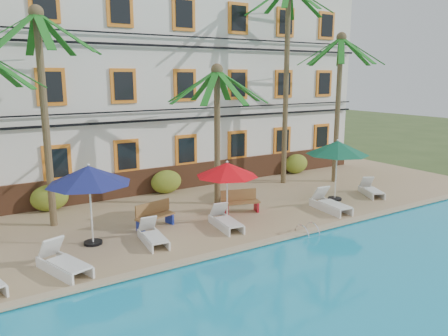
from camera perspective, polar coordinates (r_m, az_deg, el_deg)
ground at (r=15.33m, az=2.20°, el=-9.82°), size 100.00×100.00×0.00m
pool_deck at (r=19.39m, az=-6.17°, el=-4.78°), size 30.00×12.00×0.25m
pool_coping at (r=14.55m, az=4.24°, el=-9.89°), size 30.00×0.35×0.06m
hotel_building at (r=23.17m, az=-11.99°, el=10.93°), size 25.40×6.44×10.22m
palm_b at (r=16.66m, az=-22.62°, el=9.56°), size 4.25×4.25×7.78m
palm_c at (r=18.33m, az=-0.90°, el=7.16°), size 4.25×4.25×5.93m
palm_d at (r=22.23m, az=8.20°, el=13.82°), size 4.25×4.25×9.91m
palm_e at (r=23.05m, az=14.77°, el=10.15°), size 4.25×4.25×7.55m
shrub_left at (r=19.23m, az=-21.82°, el=-3.64°), size 1.50×0.90×1.10m
shrub_mid at (r=20.72m, az=-7.55°, el=-1.79°), size 1.50×0.90×1.10m
shrub_right at (r=25.04m, az=9.39°, el=0.55°), size 1.50×0.90×1.10m
umbrella_blue at (r=14.58m, az=-17.25°, el=-0.94°), size 2.72×2.72×2.71m
umbrella_red at (r=16.22m, az=0.41°, el=-0.24°), size 2.36×2.36×2.36m
umbrella_green at (r=19.69m, az=14.59°, el=2.54°), size 2.75×2.75×2.74m
lounger_b at (r=13.35m, az=-20.25°, el=-11.47°), size 1.25×2.05×0.92m
lounger_c at (r=14.78m, az=-9.29°, el=-8.70°), size 0.78×1.76×0.81m
lounger_d at (r=16.00m, az=0.20°, el=-6.87°), size 0.85×1.86×0.85m
lounger_e at (r=18.49m, az=13.67°, el=-4.52°), size 0.89×2.01×0.92m
lounger_f at (r=21.36m, az=18.66°, el=-2.71°), size 1.30×1.78×0.80m
bench_left at (r=16.19m, az=-9.15°, el=-6.07°), size 1.57×0.81×0.93m
bench_right at (r=17.74m, az=2.20°, el=-4.31°), size 1.57×0.87×0.93m
pool_ladder at (r=15.78m, az=10.80°, el=-8.42°), size 0.54×0.74×0.74m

